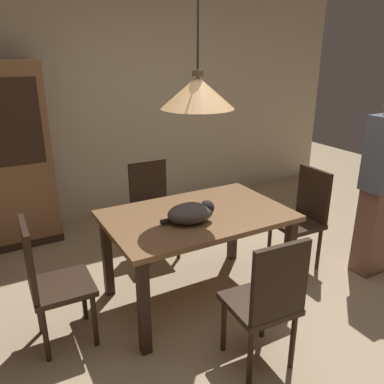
% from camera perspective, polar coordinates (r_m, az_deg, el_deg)
% --- Properties ---
extents(ground, '(10.00, 10.00, 0.00)m').
position_cam_1_polar(ground, '(3.11, 7.60, -18.90)').
color(ground, tan).
extents(back_wall, '(6.40, 0.10, 2.90)m').
position_cam_1_polar(back_wall, '(4.82, -11.02, 13.78)').
color(back_wall, beige).
rests_on(back_wall, ground).
extents(dining_table, '(1.40, 0.90, 0.75)m').
position_cam_1_polar(dining_table, '(3.09, 0.72, -4.84)').
color(dining_table, brown).
rests_on(dining_table, ground).
extents(chair_far_back, '(0.41, 0.41, 0.93)m').
position_cam_1_polar(chair_far_back, '(3.86, -5.73, -1.86)').
color(chair_far_back, black).
rests_on(chair_far_back, ground).
extents(chair_left_side, '(0.41, 0.41, 0.93)m').
position_cam_1_polar(chair_left_side, '(2.84, -20.00, -11.72)').
color(chair_left_side, black).
rests_on(chair_left_side, ground).
extents(chair_near_front, '(0.42, 0.42, 0.93)m').
position_cam_1_polar(chair_near_front, '(2.53, 10.86, -14.98)').
color(chair_near_front, black).
rests_on(chair_near_front, ground).
extents(chair_right_side, '(0.41, 0.41, 0.93)m').
position_cam_1_polar(chair_right_side, '(3.78, 15.77, -3.06)').
color(chair_right_side, black).
rests_on(chair_right_side, ground).
extents(cat_sleeping, '(0.40, 0.28, 0.16)m').
position_cam_1_polar(cat_sleeping, '(2.86, -0.04, -3.02)').
color(cat_sleeping, '#4C4742').
rests_on(cat_sleeping, dining_table).
extents(pendant_lamp, '(0.52, 0.52, 1.30)m').
position_cam_1_polar(pendant_lamp, '(2.81, 0.81, 14.25)').
color(pendant_lamp, '#E0A86B').
extents(person_standing, '(0.36, 0.22, 1.62)m').
position_cam_1_polar(person_standing, '(3.78, 25.72, 0.57)').
color(person_standing, brown).
rests_on(person_standing, ground).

